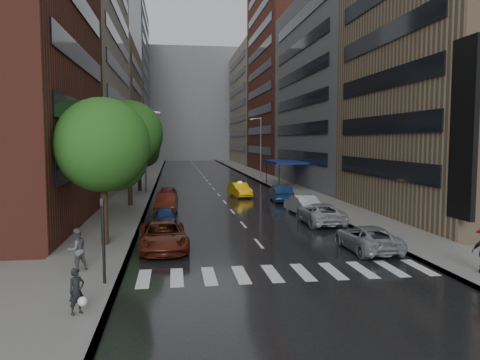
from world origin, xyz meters
name	(u,v)px	position (x,y,z in m)	size (l,w,h in m)	color
ground	(274,262)	(0.00, 0.00, 0.00)	(220.00, 220.00, 0.00)	gray
road	(205,178)	(0.00, 50.00, 0.01)	(14.00, 140.00, 0.01)	black
sidewalk_left	(146,178)	(-9.00, 50.00, 0.07)	(4.00, 140.00, 0.15)	gray
sidewalk_right	(262,177)	(9.00, 50.00, 0.07)	(4.00, 140.00, 0.15)	gray
crosswalk	(288,273)	(0.20, -2.00, 0.01)	(13.15, 2.80, 0.01)	silver
buildings_left	(110,79)	(-15.00, 58.79, 15.99)	(8.00, 108.00, 38.00)	maroon
buildings_right	(290,86)	(15.00, 56.70, 15.03)	(8.05, 109.10, 36.00)	#937A5B
building_far	(189,105)	(0.00, 118.00, 16.00)	(40.00, 14.00, 32.00)	slate
tree_near	(103,145)	(-8.60, 4.44, 5.63)	(5.17, 5.17, 8.24)	#382619
tree_mid	(129,134)	(-8.60, 20.07, 6.41)	(5.87, 5.87, 9.36)	#382619
tree_far	(139,146)	(-8.60, 31.99, 5.18)	(4.75, 4.75, 7.58)	#382619
taxi	(240,190)	(2.03, 25.99, 0.72)	(1.53, 4.38, 1.44)	#FFB80D
parked_cars_left	(165,213)	(-5.40, 11.34, 0.75)	(2.88, 24.26, 1.53)	#4F1C0F
parked_cars_right	(314,210)	(5.40, 10.98, 0.75)	(2.58, 25.28, 1.60)	gray
ped_bag_walker	(77,292)	(-8.00, -6.19, 0.90)	(0.69, 0.66, 1.55)	black
ped_black_umbrella	(76,243)	(-9.06, -0.85, 1.38)	(1.17, 1.15, 2.09)	#535459
traffic_light	(103,232)	(-7.60, -2.87, 2.23)	(0.18, 0.15, 3.45)	black
street_lamp_left	(146,149)	(-7.72, 30.00, 4.89)	(1.74, 0.22, 9.00)	gray
street_lamp_right	(260,147)	(7.72, 45.00, 4.89)	(1.74, 0.22, 9.00)	gray
awning	(285,162)	(8.98, 35.00, 3.13)	(4.00, 8.00, 3.12)	navy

